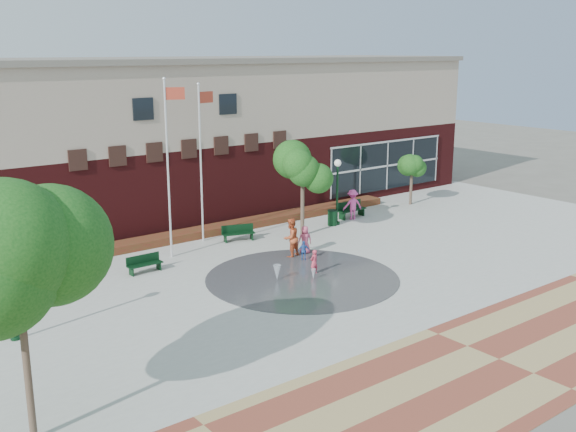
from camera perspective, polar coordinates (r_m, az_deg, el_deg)
ground at (r=27.24m, az=5.23°, el=-6.92°), size 120.00×120.00×0.00m
plaza_concrete at (r=30.09m, az=0.00°, el=-4.80°), size 46.00×18.00×0.01m
paver_band at (r=23.08m, az=17.43°, el=-11.51°), size 46.00×6.00×0.01m
splash_pad at (r=29.36m, az=1.21°, el=-5.30°), size 8.40×8.40×0.01m
library_building at (r=40.30m, az=-11.97°, el=6.47°), size 44.40×10.40×9.20m
flower_bed at (r=36.12m, az=-7.45°, el=-1.71°), size 26.00×1.20×0.40m
flagpole_left at (r=31.72m, az=-10.08°, el=4.73°), size 0.95×0.40×8.46m
flagpole_right at (r=34.27m, az=-7.35°, el=5.19°), size 0.99×0.24×8.10m
lamp_left at (r=24.47m, az=-22.52°, el=-4.94°), size 0.38×0.38×3.55m
lamp_right at (r=37.80m, az=4.20°, el=2.68°), size 0.39×0.39×3.73m
bench_left at (r=30.64m, az=-12.02°, el=-4.27°), size 1.60×0.46×0.81m
bench_mid at (r=34.91m, az=-4.22°, el=-1.71°), size 1.76×0.98×0.85m
bench_right at (r=39.84m, az=5.39°, el=0.29°), size 1.97×0.65×0.98m
trash_can at (r=37.93m, az=3.77°, el=-0.15°), size 0.55×0.55×0.91m
tree_big_left at (r=17.24m, az=-22.10°, el=-2.78°), size 4.39×4.39×7.02m
tree_mid at (r=35.15m, az=1.25°, el=4.03°), size 2.95×2.95×4.98m
tree_small_right at (r=43.37m, az=10.45°, el=4.14°), size 1.98×1.98×3.38m
water_jet_a at (r=29.04m, az=-0.93°, el=-5.52°), size 0.35×0.35×0.68m
water_jet_b at (r=29.16m, az=2.15°, el=-5.45°), size 0.21×0.21×0.47m
child_splash at (r=29.70m, az=2.22°, el=-3.93°), size 0.44×0.32×1.13m
adult_red at (r=32.05m, az=0.24°, el=-1.87°), size 1.03×0.87×1.89m
adult_pink at (r=32.63m, az=1.44°, el=-2.04°), size 0.80×0.68×1.39m
child_blue at (r=31.60m, az=1.35°, el=-2.97°), size 0.59×0.53×0.96m
person_bench at (r=39.32m, az=5.48°, el=0.96°), size 1.30×1.00×1.77m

